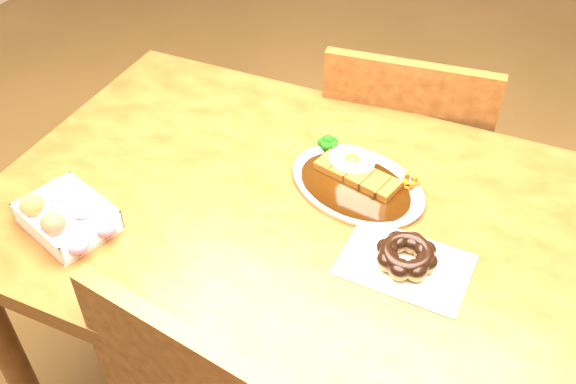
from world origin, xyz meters
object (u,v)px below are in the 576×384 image
at_px(katsu_curry_plate, 356,180).
at_px(donut_box, 67,216).
at_px(pon_de_ring, 406,257).
at_px(chair_far, 403,167).
at_px(table, 299,243).

relative_size(katsu_curry_plate, donut_box, 1.61).
bearing_deg(katsu_curry_plate, pon_de_ring, -48.15).
height_order(chair_far, katsu_curry_plate, chair_far).
distance_m(katsu_curry_plate, donut_box, 0.56).
bearing_deg(pon_de_ring, table, 164.90).
bearing_deg(donut_box, table, 30.59).
distance_m(table, chair_far, 0.57).
bearing_deg(chair_far, donut_box, 52.74).
relative_size(table, katsu_curry_plate, 3.63).
bearing_deg(donut_box, pon_de_ring, 14.79).
xyz_separation_m(katsu_curry_plate, pon_de_ring, (0.15, -0.17, 0.01)).
height_order(table, katsu_curry_plate, katsu_curry_plate).
height_order(chair_far, donut_box, chair_far).
bearing_deg(donut_box, chair_far, 58.93).
bearing_deg(katsu_curry_plate, donut_box, -144.06).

